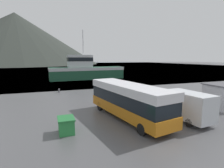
{
  "coord_description": "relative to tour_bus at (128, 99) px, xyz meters",
  "views": [
    {
      "loc": [
        -7.11,
        -9.1,
        5.51
      ],
      "look_at": [
        0.84,
        13.17,
        2.0
      ],
      "focal_mm": 28.0,
      "sensor_mm": 36.0,
      "label": 1
    }
  ],
  "objects": [
    {
      "name": "ground_plane",
      "position": [
        0.55,
        -5.05,
        -1.8
      ],
      "size": [
        400.0,
        400.0,
        0.0
      ],
      "primitive_type": "plane",
      "color": "#4C4C4F"
    },
    {
      "name": "delivery_van",
      "position": [
        4.52,
        -2.0,
        -0.43
      ],
      "size": [
        2.57,
        6.14,
        2.6
      ],
      "rotation": [
        0.0,
        0.0,
        0.1
      ],
      "color": "silver",
      "rests_on": "ground"
    },
    {
      "name": "water_surface",
      "position": [
        0.55,
        136.25,
        -1.8
      ],
      "size": [
        240.0,
        240.0,
        0.0
      ],
      "primitive_type": "plane",
      "color": "slate",
      "rests_on": "ground"
    },
    {
      "name": "fishing_boat",
      "position": [
        2.4,
        31.22,
        0.6
      ],
      "size": [
        19.46,
        5.09,
        12.57
      ],
      "rotation": [
        0.0,
        0.0,
        4.76
      ],
      "color": "#1E5138",
      "rests_on": "water_surface"
    },
    {
      "name": "tour_bus",
      "position": [
        0.0,
        0.0,
        0.0
      ],
      "size": [
        4.22,
        10.33,
        3.18
      ],
      "rotation": [
        0.0,
        0.0,
        0.17
      ],
      "color": "#B26614",
      "rests_on": "ground"
    },
    {
      "name": "dock_kiosk",
      "position": [
        11.15,
        -0.5,
        -0.43
      ],
      "size": [
        3.16,
        3.01,
        2.7
      ],
      "color": "#B2B2B7",
      "rests_on": "ground"
    },
    {
      "name": "small_boat",
      "position": [
        2.88,
        34.2,
        -1.36
      ],
      "size": [
        3.87,
        6.16,
        0.86
      ],
      "rotation": [
        0.0,
        0.0,
        3.53
      ],
      "color": "black",
      "rests_on": "water_surface"
    },
    {
      "name": "storage_bin",
      "position": [
        -5.62,
        -1.41,
        -1.2
      ],
      "size": [
        1.19,
        1.51,
        1.17
      ],
      "color": "#287F3D",
      "rests_on": "ground"
    },
    {
      "name": "hill_backdrop",
      "position": [
        -34.78,
        173.71,
        21.75
      ],
      "size": [
        150.57,
        150.57,
        47.08
      ],
      "primitive_type": "cone",
      "color": "#2D332D",
      "rests_on": "ground"
    },
    {
      "name": "mooring_bollard",
      "position": [
        -5.32,
        14.85,
        -1.44
      ],
      "size": [
        0.29,
        0.29,
        0.65
      ],
      "color": "#4C4C51",
      "rests_on": "ground"
    }
  ]
}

